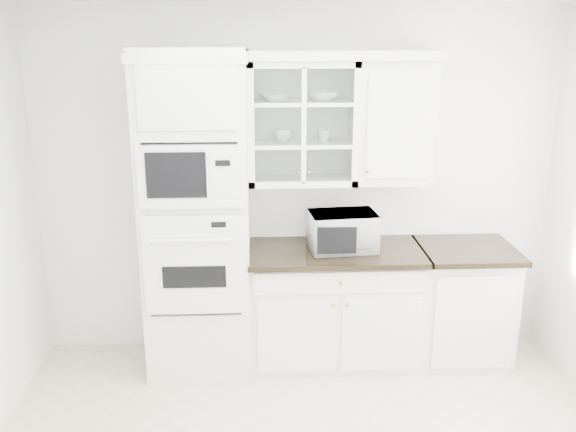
{
  "coord_description": "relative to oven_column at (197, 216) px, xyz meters",
  "views": [
    {
      "loc": [
        -0.3,
        -3.09,
        2.54
      ],
      "look_at": [
        -0.1,
        1.05,
        1.3
      ],
      "focal_mm": 40.0,
      "sensor_mm": 36.0,
      "label": 1
    }
  ],
  "objects": [
    {
      "name": "extra_base_cabinet",
      "position": [
        2.03,
        0.03,
        -0.74
      ],
      "size": [
        0.72,
        0.67,
        0.92
      ],
      "color": "white",
      "rests_on": "ground"
    },
    {
      "name": "bowl_b",
      "position": [
        0.93,
        0.17,
        0.84
      ],
      "size": [
        0.21,
        0.21,
        0.06
      ],
      "primitive_type": "imported",
      "rotation": [
        0.0,
        0.0,
        -0.03
      ],
      "color": "white",
      "rests_on": "upper_cabinet_glass"
    },
    {
      "name": "cup_b",
      "position": [
        0.94,
        0.15,
        0.56
      ],
      "size": [
        0.12,
        0.12,
        0.09
      ],
      "primitive_type": "imported",
      "rotation": [
        0.0,
        0.0,
        -0.28
      ],
      "color": "white",
      "rests_on": "upper_cabinet_glass"
    },
    {
      "name": "oven_column",
      "position": [
        0.0,
        0.0,
        0.0
      ],
      "size": [
        0.76,
        0.68,
        2.4
      ],
      "color": "white",
      "rests_on": "ground"
    },
    {
      "name": "crown_molding",
      "position": [
        0.68,
        0.14,
        1.14
      ],
      "size": [
        2.14,
        0.38,
        0.07
      ],
      "primitive_type": "cube",
      "color": "white",
      "rests_on": "room_shell"
    },
    {
      "name": "room_shell",
      "position": [
        0.75,
        -0.99,
        0.58
      ],
      "size": [
        4.0,
        3.5,
        2.7
      ],
      "color": "white",
      "rests_on": "ground"
    },
    {
      "name": "upper_cabinet_glass",
      "position": [
        0.78,
        0.17,
        0.65
      ],
      "size": [
        0.8,
        0.33,
        0.9
      ],
      "color": "white",
      "rests_on": "room_shell"
    },
    {
      "name": "base_cabinet_run",
      "position": [
        1.03,
        0.03,
        -0.74
      ],
      "size": [
        1.32,
        0.67,
        0.92
      ],
      "color": "white",
      "rests_on": "ground"
    },
    {
      "name": "upper_cabinet_solid",
      "position": [
        1.46,
        0.17,
        0.65
      ],
      "size": [
        0.55,
        0.33,
        0.9
      ],
      "primitive_type": "cube",
      "color": "white",
      "rests_on": "room_shell"
    },
    {
      "name": "cup_a",
      "position": [
        0.64,
        0.18,
        0.56
      ],
      "size": [
        0.14,
        0.14,
        0.09
      ],
      "primitive_type": "imported",
      "rotation": [
        0.0,
        0.0,
        -0.21
      ],
      "color": "white",
      "rests_on": "upper_cabinet_glass"
    },
    {
      "name": "bowl_a",
      "position": [
        0.59,
        0.18,
        0.84
      ],
      "size": [
        0.26,
        0.26,
        0.05
      ],
      "primitive_type": "imported",
      "rotation": [
        0.0,
        0.0,
        0.22
      ],
      "color": "white",
      "rests_on": "upper_cabinet_glass"
    },
    {
      "name": "countertop_microwave",
      "position": [
        1.07,
        0.03,
        -0.14
      ],
      "size": [
        0.53,
        0.46,
        0.28
      ],
      "primitive_type": "imported",
      "rotation": [
        0.0,
        0.0,
        3.24
      ],
      "color": "white",
      "rests_on": "base_cabinet_run"
    }
  ]
}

